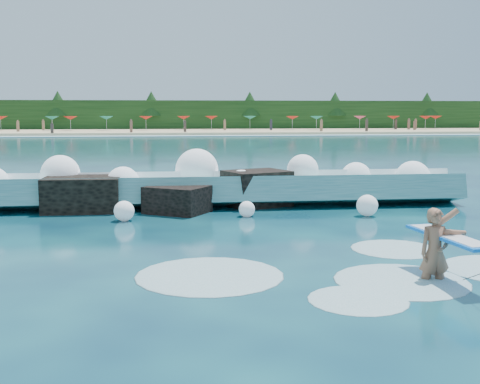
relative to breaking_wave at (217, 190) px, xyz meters
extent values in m
plane|color=#071F39|center=(-1.41, -7.72, -0.50)|extent=(200.00, 200.00, 0.00)
cube|color=tan|center=(-1.41, 70.28, -0.30)|extent=(140.00, 20.00, 0.40)
cube|color=silver|center=(-1.41, 59.28, -0.46)|extent=(140.00, 5.00, 0.08)
cube|color=black|center=(-1.41, 80.28, 2.00)|extent=(140.00, 4.00, 5.00)
cube|color=teal|center=(0.00, -0.16, -0.08)|extent=(16.53, 2.52, 1.38)
cube|color=white|center=(0.00, 0.64, 0.33)|extent=(16.53, 1.16, 0.64)
cube|color=black|center=(-4.39, -0.66, -0.05)|extent=(2.39, 1.80, 1.29)
cube|color=black|center=(-1.39, -1.46, -0.15)|extent=(2.25, 2.13, 0.99)
cube|color=black|center=(1.31, -0.26, -0.01)|extent=(2.44, 2.23, 1.39)
imported|color=#986146|center=(3.24, -9.82, 0.05)|extent=(0.63, 0.43, 1.67)
cube|color=blue|center=(3.52, -9.77, 0.34)|extent=(0.77, 2.33, 0.06)
cube|color=white|center=(3.52, -9.77, 0.36)|extent=(0.66, 2.13, 0.06)
cylinder|color=black|center=(3.42, -11.02, -0.05)|extent=(0.01, 0.91, 0.43)
sphere|color=white|center=(-5.23, 0.34, 0.57)|extent=(1.32, 1.32, 1.32)
sphere|color=white|center=(-3.13, -0.33, 0.33)|extent=(1.09, 1.09, 1.09)
sphere|color=white|center=(-0.66, 0.59, 0.65)|extent=(1.49, 1.49, 1.49)
sphere|color=white|center=(0.80, -0.17, 0.21)|extent=(1.00, 1.00, 1.00)
sphere|color=white|center=(3.01, 0.25, 0.63)|extent=(1.10, 1.10, 1.10)
sphere|color=white|center=(4.98, 0.38, 0.33)|extent=(1.10, 1.10, 1.10)
sphere|color=white|center=(6.81, -0.25, 0.34)|extent=(1.24, 1.24, 1.24)
sphere|color=white|center=(-2.94, -2.74, -0.20)|extent=(0.59, 0.59, 0.59)
sphere|color=white|center=(0.69, -2.42, -0.27)|extent=(0.49, 0.49, 0.49)
sphere|color=white|center=(4.32, -2.82, -0.16)|extent=(0.65, 0.65, 0.65)
ellipsoid|color=silver|center=(2.65, -9.70, -0.50)|extent=(2.54, 2.54, 0.13)
ellipsoid|color=silver|center=(1.49, -10.72, -0.50)|extent=(1.72, 1.72, 0.09)
ellipsoid|color=silver|center=(-0.89, -8.89, -0.50)|extent=(2.91, 2.91, 0.15)
ellipsoid|color=silver|center=(3.52, -7.14, -0.50)|extent=(2.03, 2.03, 0.10)
cone|color=red|center=(-26.31, 73.44, 1.75)|extent=(2.00, 2.00, 0.50)
cone|color=#137765|center=(-18.50, 71.57, 1.75)|extent=(2.00, 2.00, 0.50)
cone|color=red|center=(-15.91, 71.84, 1.75)|extent=(2.00, 2.00, 0.50)
cone|color=#137765|center=(-10.64, 71.46, 1.75)|extent=(2.00, 2.00, 0.50)
cone|color=red|center=(-4.85, 72.00, 1.75)|extent=(2.00, 2.00, 0.50)
cone|color=red|center=(0.87, 73.43, 1.75)|extent=(2.00, 2.00, 0.50)
cone|color=red|center=(5.23, 74.41, 1.75)|extent=(2.00, 2.00, 0.50)
cone|color=#137765|center=(11.30, 74.20, 1.75)|extent=(2.00, 2.00, 0.50)
cone|color=red|center=(17.54, 71.48, 1.75)|extent=(2.00, 2.00, 0.50)
cone|color=#137765|center=(21.23, 71.04, 1.75)|extent=(2.00, 2.00, 0.50)
cone|color=#C4395C|center=(28.74, 72.93, 1.75)|extent=(2.00, 2.00, 0.50)
cone|color=red|center=(34.07, 72.31, 1.75)|extent=(2.00, 2.00, 0.50)
cone|color=red|center=(39.06, 71.55, 1.75)|extent=(2.00, 2.00, 0.50)
cone|color=red|center=(41.89, 74.08, 1.75)|extent=(2.00, 2.00, 0.50)
cube|color=#3F332D|center=(-13.78, 73.34, 0.65)|extent=(0.35, 0.22, 1.50)
cube|color=#3F332D|center=(-22.31, 72.78, 0.69)|extent=(0.35, 0.22, 1.57)
cube|color=brown|center=(7.16, 72.06, 0.63)|extent=(0.35, 0.22, 1.46)
cube|color=#3F332D|center=(-6.20, 69.68, 0.63)|extent=(0.35, 0.22, 1.45)
cube|color=#8C664C|center=(7.25, 65.03, 0.61)|extent=(0.35, 0.22, 1.41)
cube|color=brown|center=(25.96, 65.29, 0.68)|extent=(0.35, 0.22, 1.56)
cube|color=#8C664C|center=(31.11, 67.44, 0.69)|extent=(0.35, 0.22, 1.58)
cube|color=#262633|center=(43.03, 63.59, 0.64)|extent=(0.35, 0.22, 1.48)
cube|color=brown|center=(6.34, 67.33, 0.68)|extent=(0.35, 0.22, 1.56)
cube|color=#8C664C|center=(44.90, 68.25, 0.63)|extent=(0.35, 0.22, 1.45)
cube|color=#262633|center=(26.78, 63.71, 0.68)|extent=(0.35, 0.22, 1.55)
cube|color=#3F332D|center=(42.36, 70.52, 0.71)|extent=(0.35, 0.22, 1.62)
camera|label=1|loc=(-1.66, -20.21, 2.65)|focal=45.00mm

